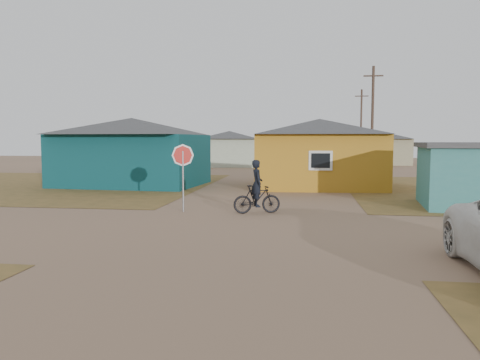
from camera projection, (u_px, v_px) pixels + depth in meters
name	position (u px, v px, depth m)	size (l,w,h in m)	color
ground	(243.00, 234.00, 13.48)	(120.00, 120.00, 0.00)	#8A694F
grass_nw	(43.00, 185.00, 28.26)	(20.00, 18.00, 0.00)	brown
house_teal	(132.00, 151.00, 27.81)	(8.93, 7.08, 4.00)	#0A373C
house_yellow	(319.00, 152.00, 26.77)	(7.72, 6.76, 3.90)	#B77C1C
house_pale_west	(229.00, 148.00, 47.70)	(7.04, 6.15, 3.60)	#AAB69C
house_beige_east	(382.00, 147.00, 51.38)	(6.95, 6.05, 3.60)	#98916C
house_pale_north	(184.00, 147.00, 60.66)	(6.28, 5.81, 3.40)	#AAB69C
utility_pole_near	(372.00, 120.00, 33.92)	(1.40, 0.20, 8.00)	#443229
utility_pole_far	(361.00, 126.00, 49.56)	(1.40, 0.20, 8.00)	#443229
stop_sign	(183.00, 162.00, 17.51)	(0.83, 0.07, 2.55)	gray
cyclist	(257.00, 194.00, 17.18)	(1.82, 1.01, 1.98)	black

